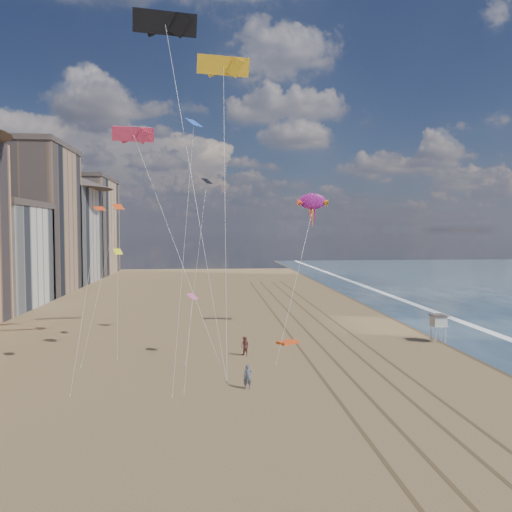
% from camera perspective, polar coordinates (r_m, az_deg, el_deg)
% --- Properties ---
extents(ground, '(260.00, 260.00, 0.00)m').
position_cam_1_polar(ground, '(32.49, 14.71, -19.44)').
color(ground, brown).
rests_on(ground, ground).
extents(wet_sand, '(260.00, 260.00, 0.00)m').
position_cam_1_polar(wet_sand, '(75.28, 18.01, -6.59)').
color(wet_sand, '#42301E').
rests_on(wet_sand, ground).
extents(foam, '(260.00, 260.00, 0.00)m').
position_cam_1_polar(foam, '(77.02, 20.90, -6.43)').
color(foam, white).
rests_on(foam, ground).
extents(tracks, '(7.68, 120.00, 0.01)m').
position_cam_1_polar(tracks, '(60.89, 7.28, -8.72)').
color(tracks, brown).
rests_on(tracks, ground).
extents(buildings, '(34.72, 131.35, 29.00)m').
position_cam_1_polar(buildings, '(100.26, -25.86, 3.39)').
color(buildings, '#C6B284').
rests_on(buildings, ground).
extents(lifeguard_stand, '(1.69, 1.69, 3.05)m').
position_cam_1_polar(lifeguard_stand, '(58.75, 20.13, -6.98)').
color(lifeguard_stand, silver).
rests_on(lifeguard_stand, ground).
extents(grounded_kite, '(2.55, 2.35, 0.24)m').
position_cam_1_polar(grounded_kite, '(55.22, 3.64, -9.80)').
color(grounded_kite, '#FF4D15').
rests_on(grounded_kite, ground).
extents(show_kite, '(5.31, 8.72, 23.36)m').
position_cam_1_polar(show_kite, '(62.56, 6.49, 6.19)').
color(show_kite, '#96177A').
rests_on(show_kite, ground).
extents(kite_flyer_a, '(0.71, 0.48, 1.91)m').
position_cam_1_polar(kite_flyer_a, '(39.84, -0.95, -13.62)').
color(kite_flyer_a, '#515868').
rests_on(kite_flyer_a, ground).
extents(kite_flyer_b, '(1.16, 1.16, 1.90)m').
position_cam_1_polar(kite_flyer_b, '(49.68, -1.26, -10.27)').
color(kite_flyer_b, brown).
rests_on(kite_flyer_b, ground).
extents(parafoils, '(14.33, 7.24, 12.30)m').
position_cam_1_polar(parafoils, '(55.63, -8.44, 21.15)').
color(parafoils, black).
rests_on(parafoils, ground).
extents(small_kites, '(11.53, 14.40, 16.84)m').
position_cam_1_polar(small_kites, '(51.68, -11.30, 6.15)').
color(small_kites, '#FCF71A').
rests_on(small_kites, ground).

